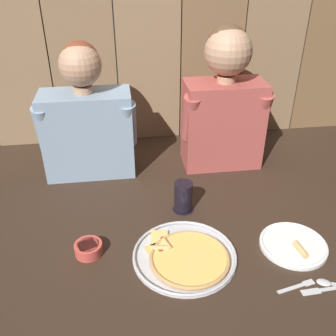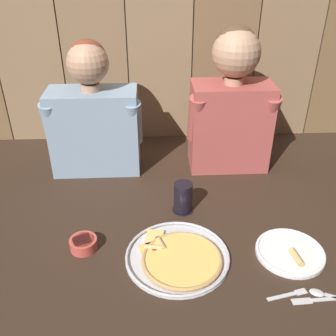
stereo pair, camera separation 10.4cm
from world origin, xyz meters
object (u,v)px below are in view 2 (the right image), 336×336
(pizza_tray, at_px, (179,257))
(drinking_glass, at_px, (183,197))
(diner_right, at_px, (232,103))
(dipping_bowl, at_px, (83,243))
(diner_left, at_px, (93,115))
(dinner_plate, at_px, (290,252))

(pizza_tray, distance_m, drinking_glass, 0.28)
(drinking_glass, bearing_deg, diner_right, 55.63)
(drinking_glass, bearing_deg, dipping_bowl, -150.86)
(pizza_tray, bearing_deg, diner_left, 118.18)
(pizza_tray, bearing_deg, dipping_bowl, 167.85)
(pizza_tray, xyz_separation_m, diner_right, (0.27, 0.61, 0.30))
(pizza_tray, relative_size, diner_right, 0.56)
(dipping_bowl, height_order, diner_left, diner_left)
(drinking_glass, relative_size, diner_left, 0.21)
(dinner_plate, relative_size, diner_left, 0.40)
(pizza_tray, distance_m, diner_left, 0.74)
(dinner_plate, bearing_deg, diner_left, 139.36)
(diner_left, distance_m, diner_right, 0.60)
(dipping_bowl, bearing_deg, diner_right, 42.49)
(drinking_glass, bearing_deg, pizza_tray, -97.67)
(dinner_plate, relative_size, diner_right, 0.37)
(dinner_plate, xyz_separation_m, dipping_bowl, (-0.70, 0.06, 0.01))
(pizza_tray, xyz_separation_m, dipping_bowl, (-0.32, 0.07, 0.01))
(drinking_glass, xyz_separation_m, dipping_bowl, (-0.36, -0.20, -0.04))
(dinner_plate, distance_m, diner_right, 0.69)
(drinking_glass, height_order, dipping_bowl, drinking_glass)
(diner_right, bearing_deg, drinking_glass, -124.37)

